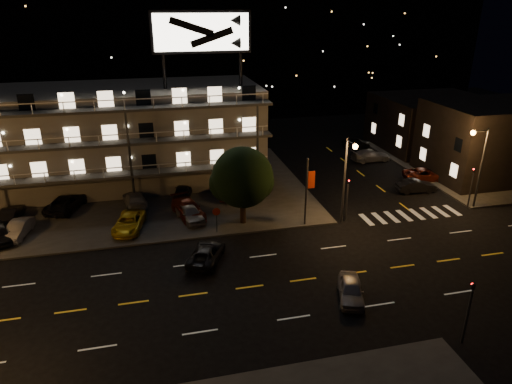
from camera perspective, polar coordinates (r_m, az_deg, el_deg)
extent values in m
plane|color=black|center=(33.45, 2.61, -11.35)|extent=(140.00, 140.00, 0.00)
cube|color=#363533|center=(50.60, -19.32, -0.38)|extent=(44.00, 24.00, 0.15)
cube|color=#363533|center=(62.89, 24.54, 3.20)|extent=(16.00, 24.00, 0.15)
cube|color=gray|center=(52.53, -15.30, 6.61)|extent=(28.00, 12.00, 10.00)
cube|color=gray|center=(51.42, -15.90, 12.24)|extent=(28.00, 12.00, 0.50)
cube|color=#363533|center=(46.48, -15.20, 2.20)|extent=(28.00, 1.80, 0.25)
cube|color=#363533|center=(45.52, -15.60, 5.98)|extent=(28.00, 1.80, 0.25)
cube|color=#363533|center=(44.77, -16.03, 9.91)|extent=(28.00, 1.80, 0.25)
cylinder|color=black|center=(49.15, -11.41, 14.57)|extent=(0.36, 0.36, 3.50)
cylinder|color=black|center=(50.09, -1.93, 15.12)|extent=(0.36, 0.36, 3.50)
cube|color=black|center=(49.12, -6.84, 19.24)|extent=(10.20, 0.50, 4.20)
cube|color=white|center=(48.83, -6.79, 19.22)|extent=(9.60, 0.06, 3.60)
cube|color=black|center=(58.83, 27.47, 5.75)|extent=(14.00, 10.00, 8.50)
cube|color=black|center=(68.20, 21.04, 8.13)|extent=(14.00, 12.00, 7.00)
cube|color=black|center=(97.24, -9.11, 18.23)|extent=(120.00, 20.00, 24.00)
cylinder|color=#2D2D30|center=(41.28, 10.97, 1.30)|extent=(0.20, 0.20, 8.00)
cylinder|color=#2D2D30|center=(39.41, 11.83, 6.05)|extent=(0.12, 1.80, 0.12)
sphere|color=#FF9B3F|center=(38.74, 12.31, 5.58)|extent=(0.44, 0.44, 0.44)
cylinder|color=#2D2D30|center=(48.56, 26.28, 2.55)|extent=(0.20, 0.20, 8.00)
cylinder|color=#2D2D30|center=(47.05, 26.30, 6.84)|extent=(1.80, 0.12, 0.12)
sphere|color=#FF9B3F|center=(46.58, 25.50, 6.71)|extent=(0.44, 0.44, 0.44)
cylinder|color=#2D2D30|center=(42.47, 11.26, -1.32)|extent=(0.14, 0.14, 3.60)
imported|color=black|center=(41.62, 11.50, 1.58)|extent=(0.20, 0.16, 1.00)
sphere|color=#FF0C0C|center=(41.55, 11.55, 1.39)|extent=(0.14, 0.14, 0.14)
cylinder|color=#2D2D30|center=(29.93, 24.86, -14.06)|extent=(0.14, 0.14, 3.60)
imported|color=black|center=(28.71, 25.61, -10.32)|extent=(0.20, 0.16, 1.00)
sphere|color=#FF0C0C|center=(28.83, 25.43, -10.38)|extent=(0.14, 0.14, 0.14)
cylinder|color=#2D2D30|center=(49.10, 25.25, 0.18)|extent=(0.14, 0.14, 3.60)
imported|color=black|center=(48.37, 25.69, 2.71)|extent=(0.16, 0.20, 1.00)
sphere|color=#FF0C0C|center=(48.32, 25.56, 2.59)|extent=(0.14, 0.14, 0.14)
cylinder|color=#2D2D30|center=(40.41, 6.28, -0.11)|extent=(0.16, 0.16, 6.40)
cube|color=red|center=(40.12, 6.96, 1.54)|extent=(0.60, 0.04, 1.60)
cylinder|color=#2D2D30|center=(39.68, -4.94, -3.82)|extent=(0.08, 0.08, 2.20)
cylinder|color=red|center=(39.18, -4.98, -2.47)|extent=(0.91, 0.04, 0.91)
cylinder|color=black|center=(41.20, -1.65, -2.24)|extent=(0.52, 0.52, 2.51)
sphere|color=black|center=(40.00, -1.70, 1.85)|extent=(5.44, 5.44, 5.44)
sphere|color=black|center=(40.39, -3.55, 1.07)|extent=(3.35, 3.35, 3.35)
sphere|color=black|center=(40.00, 0.05, 1.22)|extent=(3.14, 3.14, 3.14)
imported|color=gray|center=(44.02, -27.59, -4.14)|extent=(2.03, 4.14, 1.31)
imported|color=gold|center=(41.68, -15.59, -3.70)|extent=(3.20, 5.17, 1.34)
imported|color=#5F1B0D|center=(43.14, -8.49, -2.06)|extent=(3.33, 5.50, 1.49)
imported|color=gray|center=(42.31, -8.28, -2.59)|extent=(2.75, 4.53, 1.44)
imported|color=black|center=(47.45, -28.25, -2.43)|extent=(1.55, 4.03, 1.31)
imported|color=black|center=(47.66, -22.62, -1.22)|extent=(4.06, 5.77, 1.46)
imported|color=gray|center=(46.19, -14.90, -0.96)|extent=(2.74, 5.12, 1.41)
imported|color=black|center=(47.26, -9.15, 0.08)|extent=(2.52, 4.43, 1.42)
imported|color=#5F1B0D|center=(46.90, -3.13, 0.13)|extent=(2.97, 4.40, 1.37)
imported|color=black|center=(51.43, 19.37, 0.72)|extent=(4.31, 1.87, 1.38)
imported|color=#5F1B0D|center=(55.37, 20.34, 2.08)|extent=(5.21, 3.22, 1.35)
imported|color=gray|center=(60.22, 14.15, 4.45)|extent=(5.07, 2.17, 1.46)
imported|color=black|center=(66.01, 12.41, 6.10)|extent=(4.09, 2.29, 1.31)
imported|color=gray|center=(32.22, 11.74, -11.87)|extent=(2.79, 4.27, 1.35)
imported|color=black|center=(35.96, -6.23, -7.61)|extent=(3.94, 5.23, 1.32)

